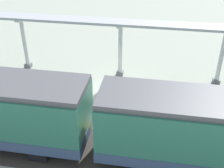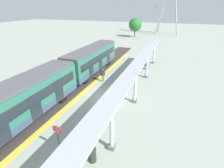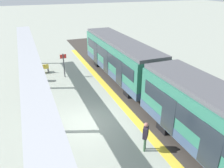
{
  "view_description": "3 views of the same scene",
  "coord_description": "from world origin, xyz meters",
  "px_view_note": "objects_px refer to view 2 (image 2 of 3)",
  "views": [
    {
      "loc": [
        -14.68,
        -2.53,
        9.79
      ],
      "look_at": [
        -1.18,
        -0.19,
        1.59
      ],
      "focal_mm": 46.86,
      "sensor_mm": 36.0,
      "label": 1
    },
    {
      "loc": [
        5.65,
        -14.39,
        8.55
      ],
      "look_at": [
        0.44,
        -0.12,
        1.6
      ],
      "focal_mm": 27.44,
      "sensor_mm": 36.0,
      "label": 2
    },
    {
      "loc": [
        2.88,
        11.35,
        7.83
      ],
      "look_at": [
        -2.02,
        -0.94,
        1.9
      ],
      "focal_mm": 35.99,
      "sensor_mm": 36.0,
      "label": 3
    }
  ],
  "objects_px": {
    "canopy_pillar_second": "(112,126)",
    "passenger_waiting_near_edge": "(103,74)",
    "canopy_pillar_fourth": "(147,64)",
    "canopy_pillar_third": "(135,85)",
    "train_near_carriage": "(22,102)",
    "platform_info_sign": "(58,137)",
    "bench_mid_platform": "(143,66)",
    "trash_bin": "(92,155)",
    "train_far_carriage": "(92,59)",
    "canopy_pillar_fifth": "(154,52)"
  },
  "relations": [
    {
      "from": "canopy_pillar_second",
      "to": "passenger_waiting_near_edge",
      "type": "xyz_separation_m",
      "value": [
        -4.79,
        9.92,
        -0.82
      ]
    },
    {
      "from": "passenger_waiting_near_edge",
      "to": "canopy_pillar_fourth",
      "type": "bearing_deg",
      "value": 33.17
    },
    {
      "from": "canopy_pillar_second",
      "to": "canopy_pillar_third",
      "type": "relative_size",
      "value": 1.0
    },
    {
      "from": "train_near_carriage",
      "to": "platform_info_sign",
      "type": "xyz_separation_m",
      "value": [
        4.62,
        -1.89,
        -0.5
      ]
    },
    {
      "from": "bench_mid_platform",
      "to": "platform_info_sign",
      "type": "distance_m",
      "value": 18.01
    },
    {
      "from": "canopy_pillar_fourth",
      "to": "bench_mid_platform",
      "type": "relative_size",
      "value": 2.41
    },
    {
      "from": "canopy_pillar_second",
      "to": "canopy_pillar_fourth",
      "type": "height_order",
      "value": "same"
    },
    {
      "from": "canopy_pillar_third",
      "to": "trash_bin",
      "type": "relative_size",
      "value": 3.73
    },
    {
      "from": "train_far_carriage",
      "to": "trash_bin",
      "type": "bearing_deg",
      "value": -64.05
    },
    {
      "from": "canopy_pillar_fourth",
      "to": "canopy_pillar_fifth",
      "type": "distance_m",
      "value": 6.49
    },
    {
      "from": "train_far_carriage",
      "to": "bench_mid_platform",
      "type": "bearing_deg",
      "value": 30.21
    },
    {
      "from": "train_far_carriage",
      "to": "canopy_pillar_second",
      "type": "bearing_deg",
      "value": -59.11
    },
    {
      "from": "train_near_carriage",
      "to": "canopy_pillar_fifth",
      "type": "distance_m",
      "value": 20.59
    },
    {
      "from": "train_far_carriage",
      "to": "canopy_pillar_fourth",
      "type": "bearing_deg",
      "value": 3.71
    },
    {
      "from": "canopy_pillar_third",
      "to": "canopy_pillar_fourth",
      "type": "height_order",
      "value": "same"
    },
    {
      "from": "canopy_pillar_second",
      "to": "platform_info_sign",
      "type": "relative_size",
      "value": 1.66
    },
    {
      "from": "canopy_pillar_fifth",
      "to": "platform_info_sign",
      "type": "bearing_deg",
      "value": -97.84
    },
    {
      "from": "canopy_pillar_fifth",
      "to": "passenger_waiting_near_edge",
      "type": "relative_size",
      "value": 2.21
    },
    {
      "from": "train_far_carriage",
      "to": "platform_info_sign",
      "type": "height_order",
      "value": "train_far_carriage"
    },
    {
      "from": "train_near_carriage",
      "to": "canopy_pillar_second",
      "type": "height_order",
      "value": "canopy_pillar_second"
    },
    {
      "from": "bench_mid_platform",
      "to": "trash_bin",
      "type": "relative_size",
      "value": 1.55
    },
    {
      "from": "canopy_pillar_third",
      "to": "bench_mid_platform",
      "type": "height_order",
      "value": "canopy_pillar_third"
    },
    {
      "from": "canopy_pillar_fifth",
      "to": "passenger_waiting_near_edge",
      "type": "xyz_separation_m",
      "value": [
        -4.79,
        -9.62,
        -0.82
      ]
    },
    {
      "from": "canopy_pillar_fourth",
      "to": "bench_mid_platform",
      "type": "distance_m",
      "value": 3.74
    },
    {
      "from": "canopy_pillar_third",
      "to": "canopy_pillar_fifth",
      "type": "bearing_deg",
      "value": 90.0
    },
    {
      "from": "canopy_pillar_second",
      "to": "train_far_carriage",
      "type": "bearing_deg",
      "value": 120.89
    },
    {
      "from": "canopy_pillar_third",
      "to": "passenger_waiting_near_edge",
      "type": "relative_size",
      "value": 2.21
    },
    {
      "from": "bench_mid_platform",
      "to": "trash_bin",
      "type": "height_order",
      "value": "trash_bin"
    },
    {
      "from": "canopy_pillar_fourth",
      "to": "passenger_waiting_near_edge",
      "type": "distance_m",
      "value": 5.79
    },
    {
      "from": "train_far_carriage",
      "to": "platform_info_sign",
      "type": "distance_m",
      "value": 14.83
    },
    {
      "from": "train_far_carriage",
      "to": "trash_bin",
      "type": "height_order",
      "value": "train_far_carriage"
    },
    {
      "from": "train_near_carriage",
      "to": "canopy_pillar_fifth",
      "type": "relative_size",
      "value": 3.17
    },
    {
      "from": "canopy_pillar_fifth",
      "to": "platform_info_sign",
      "type": "xyz_separation_m",
      "value": [
        -2.9,
        -21.06,
        -0.53
      ]
    },
    {
      "from": "canopy_pillar_second",
      "to": "canopy_pillar_fifth",
      "type": "distance_m",
      "value": 19.54
    },
    {
      "from": "canopy_pillar_third",
      "to": "train_far_carriage",
      "type": "bearing_deg",
      "value": 140.55
    },
    {
      "from": "platform_info_sign",
      "to": "canopy_pillar_second",
      "type": "bearing_deg",
      "value": 27.6
    },
    {
      "from": "canopy_pillar_fifth",
      "to": "trash_bin",
      "type": "height_order",
      "value": "canopy_pillar_fifth"
    },
    {
      "from": "platform_info_sign",
      "to": "train_far_carriage",
      "type": "bearing_deg",
      "value": 108.17
    },
    {
      "from": "bench_mid_platform",
      "to": "canopy_pillar_second",
      "type": "bearing_deg",
      "value": -86.55
    },
    {
      "from": "train_far_carriage",
      "to": "passenger_waiting_near_edge",
      "type": "bearing_deg",
      "value": -44.18
    },
    {
      "from": "train_far_carriage",
      "to": "canopy_pillar_fourth",
      "type": "xyz_separation_m",
      "value": [
        7.52,
        0.49,
        0.03
      ]
    },
    {
      "from": "train_near_carriage",
      "to": "passenger_waiting_near_edge",
      "type": "xyz_separation_m",
      "value": [
        2.72,
        9.55,
        -0.79
      ]
    },
    {
      "from": "train_far_carriage",
      "to": "canopy_pillar_fifth",
      "type": "bearing_deg",
      "value": 42.85
    },
    {
      "from": "train_near_carriage",
      "to": "passenger_waiting_near_edge",
      "type": "bearing_deg",
      "value": 74.07
    },
    {
      "from": "canopy_pillar_fourth",
      "to": "platform_info_sign",
      "type": "height_order",
      "value": "canopy_pillar_fourth"
    },
    {
      "from": "train_far_carriage",
      "to": "canopy_pillar_fifth",
      "type": "distance_m",
      "value": 10.26
    },
    {
      "from": "canopy_pillar_second",
      "to": "train_near_carriage",
      "type": "bearing_deg",
      "value": 177.15
    },
    {
      "from": "canopy_pillar_third",
      "to": "passenger_waiting_near_edge",
      "type": "xyz_separation_m",
      "value": [
        -4.79,
        3.54,
        -0.82
      ]
    },
    {
      "from": "canopy_pillar_second",
      "to": "bench_mid_platform",
      "type": "bearing_deg",
      "value": 93.45
    },
    {
      "from": "train_far_carriage",
      "to": "canopy_pillar_second",
      "type": "xyz_separation_m",
      "value": [
        7.52,
        -12.57,
        0.03
      ]
    }
  ]
}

